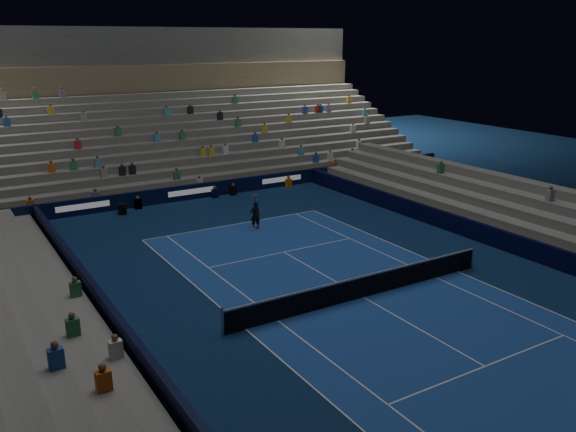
{
  "coord_description": "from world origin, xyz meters",
  "views": [
    {
      "loc": [
        -14.55,
        -17.92,
        10.31
      ],
      "look_at": [
        0.0,
        6.0,
        2.0
      ],
      "focal_mm": 37.46,
      "sensor_mm": 36.0,
      "label": 1
    }
  ],
  "objects": [
    {
      "name": "sponsor_barrier_east",
      "position": [
        9.7,
        0.0,
        0.5
      ],
      "size": [
        0.25,
        37.0,
        1.0
      ],
      "primitive_type": "cube",
      "color": "black",
      "rests_on": "ground"
    },
    {
      "name": "tennis_player",
      "position": [
        0.63,
        10.57,
        0.79
      ],
      "size": [
        0.64,
        0.48,
        1.57
      ],
      "primitive_type": "imported",
      "rotation": [
        0.0,
        0.0,
        2.94
      ],
      "color": "black",
      "rests_on": "ground"
    },
    {
      "name": "grandstand_main",
      "position": [
        0.0,
        27.9,
        3.38
      ],
      "size": [
        44.0,
        15.2,
        11.2
      ],
      "color": "slate",
      "rests_on": "ground"
    },
    {
      "name": "sponsor_barrier_west",
      "position": [
        -9.7,
        0.0,
        0.5
      ],
      "size": [
        0.25,
        37.0,
        1.0
      ],
      "primitive_type": "cube",
      "color": "black",
      "rests_on": "ground"
    },
    {
      "name": "grandstand_east",
      "position": [
        13.17,
        0.0,
        0.92
      ],
      "size": [
        5.0,
        37.0,
        2.5
      ],
      "color": "slate",
      "rests_on": "ground"
    },
    {
      "name": "court_surface",
      "position": [
        0.0,
        0.0,
        0.01
      ],
      "size": [
        10.97,
        23.77,
        0.01
      ],
      "primitive_type": "cube",
      "color": "#1B4296",
      "rests_on": "ground"
    },
    {
      "name": "broadcast_camera",
      "position": [
        -4.89,
        17.42,
        0.33
      ],
      "size": [
        0.64,
        1.01,
        0.64
      ],
      "color": "black",
      "rests_on": "ground"
    },
    {
      "name": "tennis_net",
      "position": [
        0.0,
        0.0,
        0.5
      ],
      "size": [
        12.9,
        0.1,
        1.1
      ],
      "color": "#B2B2B7",
      "rests_on": "ground"
    },
    {
      "name": "sponsor_barrier_far",
      "position": [
        0.0,
        18.5,
        0.5
      ],
      "size": [
        44.0,
        0.25,
        1.0
      ],
      "primitive_type": "cube",
      "color": "black",
      "rests_on": "ground"
    },
    {
      "name": "grandstand_west",
      "position": [
        -13.17,
        0.0,
        0.92
      ],
      "size": [
        5.0,
        37.0,
        2.5
      ],
      "color": "slate",
      "rests_on": "ground"
    },
    {
      "name": "ground",
      "position": [
        0.0,
        0.0,
        0.0
      ],
      "size": [
        90.0,
        90.0,
        0.0
      ],
      "primitive_type": "plane",
      "color": "#0B2246",
      "rests_on": "ground"
    }
  ]
}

